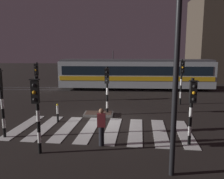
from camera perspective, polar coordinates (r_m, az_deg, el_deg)
name	(u,v)px	position (r m, az deg, el deg)	size (l,w,h in m)	color
ground_plane	(103,121)	(14.22, -2.12, -7.70)	(120.00, 120.00, 0.00)	black
rail_near	(113,91)	(24.56, 0.24, -0.25)	(80.00, 0.12, 0.03)	#59595E
rail_far	(114,88)	(25.97, 0.41, 0.29)	(80.00, 0.12, 0.03)	#59595E
crosswalk_zebra	(101,130)	(12.76, -2.79, -9.72)	(9.69, 4.76, 0.02)	silver
traffic_island	(99,114)	(15.44, -3.28, -5.97)	(1.88, 1.10, 0.18)	slate
traffic_light_kerb_mid_left	(37,104)	(9.76, -17.90, -3.35)	(0.36, 0.42, 3.22)	black
traffic_light_median_centre	(107,84)	(15.01, -1.23, 1.44)	(0.36, 0.42, 3.18)	black
traffic_light_corner_near_right	(192,102)	(10.77, 18.92, -2.88)	(0.36, 0.42, 3.04)	black
traffic_light_corner_far_left	(37,76)	(19.87, -17.81, 3.12)	(0.36, 0.42, 3.24)	black
traffic_light_corner_near_left	(0,93)	(12.21, -25.55, -0.75)	(0.36, 0.42, 3.39)	black
traffic_light_corner_far_right	(182,75)	(18.76, 16.63, 3.39)	(0.36, 0.42, 3.52)	black
street_lamp_near_kerb	(179,38)	(7.48, 16.09, 11.95)	(0.44, 1.21, 7.24)	black
tram	(135,74)	(25.02, 5.75, 3.89)	(16.19, 2.58, 4.15)	#B2BCC1
pedestrian_waiting_at_kerb	(101,127)	(10.49, -2.60, -9.05)	(0.36, 0.24, 1.71)	black
bollard_island_edge	(58,113)	(14.27, -13.12, -5.55)	(0.12, 0.12, 1.11)	black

